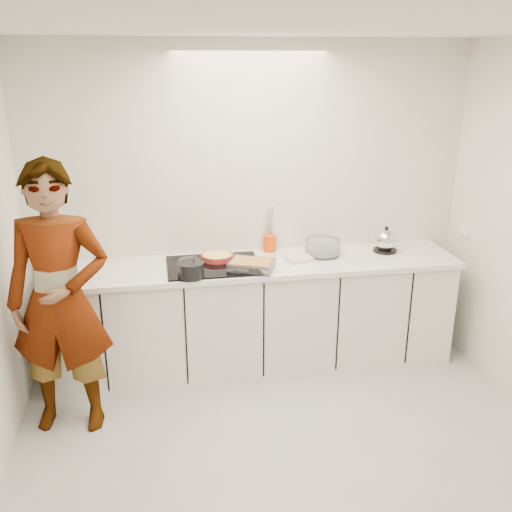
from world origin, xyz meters
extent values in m
cube|color=#ABABA8|center=(0.00, 0.00, 0.00)|extent=(3.60, 3.20, 0.00)
cube|color=white|center=(0.00, 0.00, 2.60)|extent=(3.60, 3.20, 0.00)
cube|color=beige|center=(0.00, 1.60, 1.30)|extent=(3.60, 0.00, 2.60)
cube|color=beige|center=(0.00, -1.60, 1.30)|extent=(3.60, 0.00, 2.60)
cube|color=white|center=(1.79, 1.33, 1.07)|extent=(0.02, 0.15, 0.09)
cube|color=white|center=(0.00, 1.28, 0.43)|extent=(3.20, 0.58, 0.87)
cube|color=white|center=(0.00, 1.28, 0.89)|extent=(3.24, 0.64, 0.04)
cube|color=black|center=(-0.35, 1.26, 0.92)|extent=(0.72, 0.54, 0.01)
cylinder|color=#B93127|center=(-0.31, 1.38, 0.94)|extent=(0.32, 0.32, 0.04)
cylinder|color=#F2E361|center=(-0.31, 1.38, 0.96)|extent=(0.28, 0.28, 0.01)
cylinder|color=black|center=(-0.54, 1.04, 0.98)|extent=(0.21, 0.21, 0.11)
cylinder|color=silver|center=(-0.52, 1.06, 1.03)|extent=(0.04, 0.08, 0.17)
cube|color=silver|center=(-0.07, 1.12, 0.96)|extent=(0.40, 0.35, 0.06)
cube|color=gold|center=(-0.07, 1.12, 0.98)|extent=(0.36, 0.31, 0.02)
cylinder|color=silver|center=(0.56, 1.37, 0.98)|extent=(0.36, 0.36, 0.13)
cylinder|color=white|center=(0.56, 1.37, 0.96)|extent=(0.30, 0.30, 0.06)
cube|color=white|center=(0.34, 1.26, 0.93)|extent=(0.22, 0.18, 0.03)
cylinder|color=black|center=(1.11, 1.36, 0.92)|extent=(0.20, 0.20, 0.02)
sphere|color=silver|center=(1.11, 1.36, 1.01)|extent=(0.19, 0.19, 0.19)
sphere|color=black|center=(1.11, 1.36, 1.11)|extent=(0.03, 0.03, 0.03)
cylinder|color=#E84706|center=(0.16, 1.55, 0.98)|extent=(0.14, 0.14, 0.14)
imported|color=white|center=(-1.43, 0.71, 0.94)|extent=(0.74, 0.53, 1.88)
camera|label=1|loc=(-0.75, -2.91, 2.47)|focal=40.00mm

